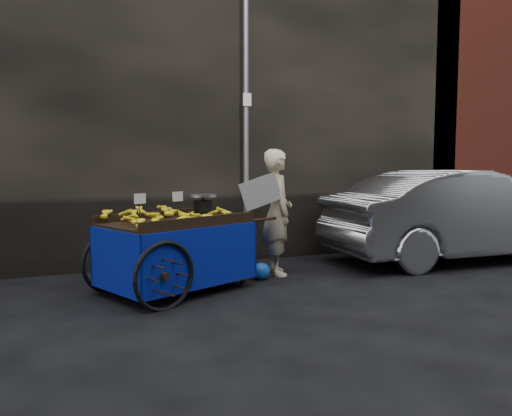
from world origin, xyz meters
name	(u,v)px	position (x,y,z in m)	size (l,w,h in m)	color
ground	(261,286)	(0.00, 0.00, 0.00)	(80.00, 80.00, 0.00)	black
building_wall	(223,103)	(0.39, 2.60, 2.50)	(13.50, 2.00, 5.00)	black
street_pole	(246,128)	(0.30, 1.30, 2.01)	(0.12, 0.10, 4.00)	slate
banana_cart	(172,229)	(-1.05, 0.16, 0.74)	(2.40, 1.76, 1.19)	black
vendor	(277,212)	(0.46, 0.55, 0.84)	(0.87, 0.68, 1.68)	#C7B894
plastic_bag	(261,271)	(0.13, 0.32, 0.11)	(0.24, 0.20, 0.22)	blue
parked_car	(460,215)	(3.49, 0.40, 0.70)	(1.47, 4.23, 1.39)	silver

